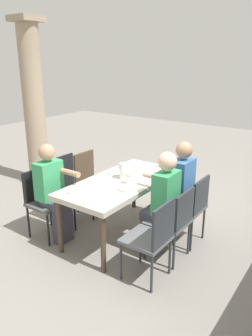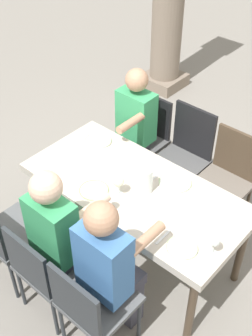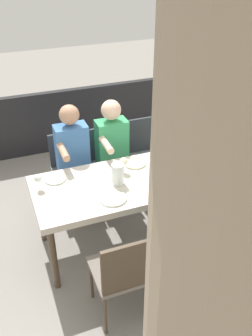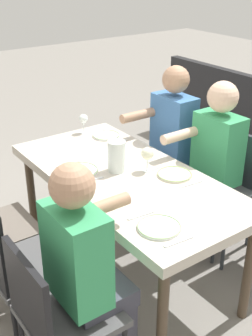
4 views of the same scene
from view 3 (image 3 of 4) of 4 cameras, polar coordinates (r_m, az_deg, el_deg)
name	(u,v)px [view 3 (image 3 of 4)]	position (r m, az deg, el deg)	size (l,w,h in m)	color
ground_plane	(125,241)	(4.02, -0.15, -11.09)	(16.00, 16.00, 0.00)	gray
dining_table	(125,187)	(3.57, -0.17, -2.89)	(1.74, 0.83, 0.77)	beige
chair_west_north	(224,242)	(3.35, 14.74, -10.85)	(0.44, 0.44, 0.90)	#4F4F50
chair_west_south	(146,151)	(4.51, 3.08, 2.58)	(0.44, 0.44, 0.91)	#5B5E61
chair_mid_north	(175,255)	(3.13, 7.52, -13.03)	(0.44, 0.44, 0.96)	#4F4F50
chair_mid_south	(109,159)	(4.36, -2.60, 1.31)	(0.44, 0.44, 0.88)	#5B5E61
chair_east_north	(123,271)	(3.01, -0.48, -15.49)	(0.44, 0.44, 0.91)	#6A6158
chair_east_south	(71,166)	(4.26, -8.36, 0.28)	(0.44, 0.44, 0.89)	#5B5E61
diner_woman_green	(74,161)	(4.00, -7.92, 1.07)	(0.35, 0.49, 1.31)	#3F3F4C
diner_man_white	(213,214)	(3.37, 13.22, -6.86)	(0.35, 0.49, 1.27)	#3F3F4C
diner_guest_third	(114,153)	(4.13, -1.90, 2.29)	(0.35, 0.50, 1.29)	#3F3F4C
patio_railing	(71,119)	(5.56, -8.39, 7.41)	(4.14, 0.10, 0.90)	black
plate_0	(193,179)	(3.59, 10.16, -1.71)	(0.23, 0.23, 0.02)	white
fork_0	(206,177)	(3.67, 12.18, -1.30)	(0.02, 0.17, 0.01)	silver
spoon_0	(179,183)	(3.53, 8.04, -2.28)	(0.02, 0.17, 0.01)	silver
plate_1	(135,163)	(3.78, 1.35, 0.70)	(0.22, 0.22, 0.02)	silver
wine_glass_1	(124,162)	(3.59, -0.37, 0.94)	(0.08, 0.08, 0.16)	white
fork_1	(148,161)	(3.83, 3.43, 1.04)	(0.02, 0.17, 0.01)	silver
spoon_1	(121,167)	(3.74, -0.78, 0.19)	(0.02, 0.17, 0.01)	silver
plate_2	(113,198)	(3.30, -2.02, -4.63)	(0.25, 0.25, 0.02)	white
fork_2	(129,195)	(3.34, 0.42, -4.16)	(0.02, 0.17, 0.01)	silver
spoon_2	(97,202)	(3.26, -4.51, -5.27)	(0.02, 0.17, 0.01)	silver
plate_3	(55,179)	(3.61, -10.76, -1.65)	(0.21, 0.21, 0.02)	white
wine_glass_3	(38,179)	(3.45, -13.29, -1.64)	(0.07, 0.07, 0.15)	white
fork_3	(71,176)	(3.63, -8.44, -1.26)	(0.02, 0.17, 0.01)	silver
spoon_3	(40,183)	(3.59, -13.08, -2.19)	(0.02, 0.17, 0.01)	silver
water_pitcher	(118,175)	(3.45, -1.26, -1.09)	(0.12, 0.12, 0.21)	white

